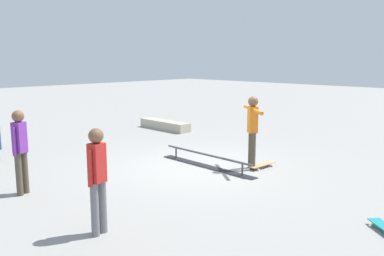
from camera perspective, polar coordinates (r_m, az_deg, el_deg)
The scene contains 7 objects.
ground_plane at distance 9.87m, azimuth 0.85°, elevation -5.40°, with size 60.00×60.00×0.00m, color gray.
grind_rail at distance 9.86m, azimuth 2.03°, elevation -4.61°, with size 2.93×0.35×0.32m.
skate_ledge at distance 14.98m, azimuth -3.81°, elevation 0.41°, with size 2.23×0.50×0.32m, color #B2A893.
skater_main at distance 9.59m, azimuth 8.40°, elevation 0.12°, with size 1.13×0.91×1.71m.
skateboard_main at distance 9.89m, azimuth 9.67°, elevation -5.07°, with size 0.28×0.81×0.09m.
bystander_purple_shirt at distance 8.36m, azimuth -22.76°, elevation -2.50°, with size 0.26×0.36×1.62m.
bystander_red_shirt at distance 6.12m, azimuth -12.99°, elevation -6.42°, with size 0.22×0.36×1.59m.
Camera 1 is at (-6.55, 6.93, 2.57)m, focal length 38.41 mm.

